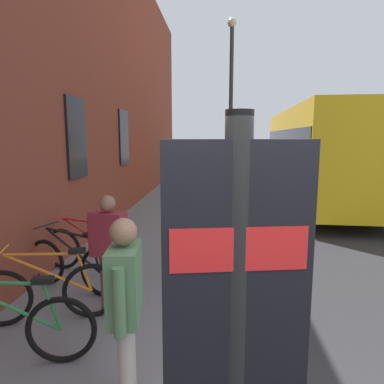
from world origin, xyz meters
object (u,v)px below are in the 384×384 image
object	(u,v)px
bicycle_under_window	(9,329)
street_lamp	(231,101)
bicycle_mid_rack	(89,250)
pedestrian_crossing_street	(109,242)
city_bus	(317,150)
bicycle_nearest_sign	(48,292)
pedestrian_near_bus	(125,295)
bicycle_leaning_wall	(73,265)
transit_info_sign	(235,326)

from	to	relation	value
bicycle_under_window	street_lamp	world-z (taller)	street_lamp
bicycle_mid_rack	pedestrian_crossing_street	world-z (taller)	pedestrian_crossing_street
bicycle_under_window	city_bus	size ratio (longest dim) A/B	0.17
pedestrian_crossing_street	street_lamp	world-z (taller)	street_lamp
bicycle_nearest_sign	pedestrian_near_bus	bearing A→B (deg)	-134.16
city_bus	street_lamp	distance (m)	4.51
bicycle_under_window	pedestrian_crossing_street	world-z (taller)	pedestrian_crossing_street
city_bus	pedestrian_crossing_street	xyz separation A→B (m)	(-9.26, 5.03, -0.84)
bicycle_nearest_sign	street_lamp	bearing A→B (deg)	-19.37
bicycle_under_window	pedestrian_near_bus	size ratio (longest dim) A/B	1.05
pedestrian_near_bus	pedestrian_crossing_street	size ratio (longest dim) A/B	1.06
bicycle_nearest_sign	city_bus	size ratio (longest dim) A/B	0.16
bicycle_under_window	bicycle_leaning_wall	xyz separation A→B (m)	(1.77, 0.09, 0.00)
bicycle_leaning_wall	pedestrian_near_bus	distance (m)	2.72
street_lamp	bicycle_leaning_wall	bearing A→B (deg)	157.24
transit_info_sign	pedestrian_crossing_street	world-z (taller)	transit_info_sign
bicycle_nearest_sign	bicycle_mid_rack	size ratio (longest dim) A/B	0.98
bicycle_leaning_wall	bicycle_mid_rack	world-z (taller)	same
bicycle_nearest_sign	pedestrian_near_bus	size ratio (longest dim) A/B	1.03
bicycle_under_window	transit_info_sign	bearing A→B (deg)	-130.90
bicycle_leaning_wall	city_bus	xyz separation A→B (m)	(8.64, -5.81, 1.41)
bicycle_leaning_wall	transit_info_sign	bearing A→B (deg)	-148.26
bicycle_nearest_sign	pedestrian_crossing_street	bearing A→B (deg)	-66.54
bicycle_leaning_wall	city_bus	distance (m)	10.51
bicycle_mid_rack	transit_info_sign	size ratio (longest dim) A/B	0.73
transit_info_sign	bicycle_mid_rack	bearing A→B (deg)	27.38
transit_info_sign	street_lamp	distance (m)	9.79
bicycle_leaning_wall	city_bus	size ratio (longest dim) A/B	0.16
bicycle_nearest_sign	bicycle_mid_rack	bearing A→B (deg)	3.39
bicycle_nearest_sign	city_bus	xyz separation A→B (m)	(9.56, -5.73, 1.41)
city_bus	pedestrian_crossing_street	bearing A→B (deg)	151.47
bicycle_nearest_sign	bicycle_leaning_wall	world-z (taller)	same
transit_info_sign	street_lamp	xyz separation A→B (m)	(9.63, -0.26, 1.75)
bicycle_mid_rack	pedestrian_crossing_street	bearing A→B (deg)	-149.72
bicycle_nearest_sign	street_lamp	xyz separation A→B (m)	(6.91, -2.43, 2.96)
pedestrian_crossing_street	bicycle_under_window	bearing A→B (deg)	149.38
bicycle_leaning_wall	bicycle_mid_rack	bearing A→B (deg)	1.13
bicycle_nearest_sign	pedestrian_crossing_street	size ratio (longest dim) A/B	1.09
pedestrian_near_bus	city_bus	bearing A→B (deg)	-21.95
transit_info_sign	pedestrian_near_bus	size ratio (longest dim) A/B	1.44
bicycle_nearest_sign	bicycle_mid_rack	distance (m)	1.66
pedestrian_near_bus	street_lamp	distance (m)	8.61
transit_info_sign	bicycle_nearest_sign	bearing A→B (deg)	38.54
transit_info_sign	city_bus	size ratio (longest dim) A/B	0.23
bicycle_nearest_sign	street_lamp	distance (m)	7.90
street_lamp	bicycle_under_window	bearing A→B (deg)	162.70
bicycle_under_window	bicycle_mid_rack	world-z (taller)	same
bicycle_leaning_wall	pedestrian_near_bus	bearing A→B (deg)	-147.30
bicycle_mid_rack	bicycle_leaning_wall	bearing A→B (deg)	-178.87
bicycle_mid_rack	pedestrian_crossing_street	distance (m)	1.67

